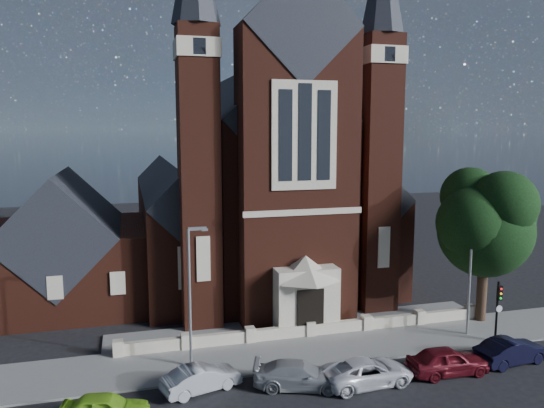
{
  "coord_description": "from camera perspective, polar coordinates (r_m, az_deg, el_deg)",
  "views": [
    {
      "loc": [
        -11.07,
        -24.63,
        13.39
      ],
      "look_at": [
        -1.06,
        12.0,
        8.04
      ],
      "focal_mm": 35.0,
      "sensor_mm": 36.0,
      "label": 1
    }
  ],
  "objects": [
    {
      "name": "car_dark_red",
      "position": [
        31.89,
        18.35,
        -15.71
      ],
      "size": [
        4.59,
        1.98,
        1.54
      ],
      "primitive_type": "imported",
      "rotation": [
        0.0,
        0.0,
        1.54
      ],
      "color": "maroon",
      "rests_on": "ground"
    },
    {
      "name": "ground",
      "position": [
        43.27,
        0.31,
        -10.0
      ],
      "size": [
        120.0,
        120.0,
        0.0
      ],
      "primitive_type": "plane",
      "color": "black",
      "rests_on": "ground"
    },
    {
      "name": "car_silver_a",
      "position": [
        28.95,
        -7.62,
        -18.1
      ],
      "size": [
        4.35,
        2.58,
        1.35
      ],
      "primitive_type": "imported",
      "rotation": [
        0.0,
        0.0,
        1.87
      ],
      "color": "#A9ADB1",
      "rests_on": "ground"
    },
    {
      "name": "parish_hall",
      "position": [
        43.93,
        -21.43,
        -4.87
      ],
      "size": [
        12.0,
        12.2,
        10.24
      ],
      "color": "#481E13",
      "rests_on": "ground"
    },
    {
      "name": "church",
      "position": [
        49.12,
        -2.17,
        1.94
      ],
      "size": [
        20.01,
        34.9,
        29.2
      ],
      "color": "#481E13",
      "rests_on": "ground"
    },
    {
      "name": "car_navy",
      "position": [
        34.54,
        24.37,
        -14.21
      ],
      "size": [
        4.62,
        2.08,
        1.47
      ],
      "primitive_type": "imported",
      "rotation": [
        0.0,
        0.0,
        1.69
      ],
      "color": "black",
      "rests_on": "ground"
    },
    {
      "name": "street_lamp_right",
      "position": [
        36.67,
        20.67,
        -6.38
      ],
      "size": [
        1.16,
        0.22,
        8.09
      ],
      "color": "gray",
      "rests_on": "ground"
    },
    {
      "name": "traffic_signal",
      "position": [
        36.55,
        23.15,
        -9.84
      ],
      "size": [
        0.28,
        0.42,
        4.0
      ],
      "color": "black",
      "rests_on": "ground"
    },
    {
      "name": "forecourt_paving",
      "position": [
        37.41,
        3.06,
        -12.96
      ],
      "size": [
        26.0,
        3.0,
        0.14
      ],
      "primitive_type": "cube",
      "color": "slate",
      "rests_on": "ground"
    },
    {
      "name": "street_lamp_left",
      "position": [
        30.12,
        -8.7,
        -9.04
      ],
      "size": [
        1.16,
        0.22,
        8.09
      ],
      "color": "gray",
      "rests_on": "ground"
    },
    {
      "name": "car_white_suv",
      "position": [
        29.81,
        10.23,
        -17.33
      ],
      "size": [
        5.09,
        2.58,
        1.38
      ],
      "primitive_type": "imported",
      "rotation": [
        0.0,
        0.0,
        1.63
      ],
      "color": "white",
      "rests_on": "ground"
    },
    {
      "name": "car_silver_b",
      "position": [
        29.07,
        2.93,
        -17.89
      ],
      "size": [
        5.13,
        3.35,
        1.38
      ],
      "primitive_type": "imported",
      "rotation": [
        0.0,
        0.0,
        1.25
      ],
      "color": "#94979B",
      "rests_on": "ground"
    },
    {
      "name": "pavement_strip",
      "position": [
        33.92,
        5.26,
        -15.26
      ],
      "size": [
        60.0,
        5.0,
        0.12
      ],
      "primitive_type": "cube",
      "color": "slate",
      "rests_on": "ground"
    },
    {
      "name": "forecourt_wall",
      "position": [
        35.65,
        4.1,
        -14.06
      ],
      "size": [
        24.0,
        0.4,
        0.9
      ],
      "primitive_type": "cube",
      "color": "#B6AB91",
      "rests_on": "ground"
    },
    {
      "name": "street_tree",
      "position": [
        39.01,
        22.36,
        -2.07
      ],
      "size": [
        6.4,
        6.6,
        10.7
      ],
      "color": "black",
      "rests_on": "ground"
    },
    {
      "name": "car_lime_van",
      "position": [
        27.19,
        -17.49,
        -20.23
      ],
      "size": [
        4.25,
        2.35,
        1.37
      ],
      "primitive_type": "imported",
      "rotation": [
        0.0,
        0.0,
        1.38
      ],
      "color": "#90D62A",
      "rests_on": "ground"
    }
  ]
}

